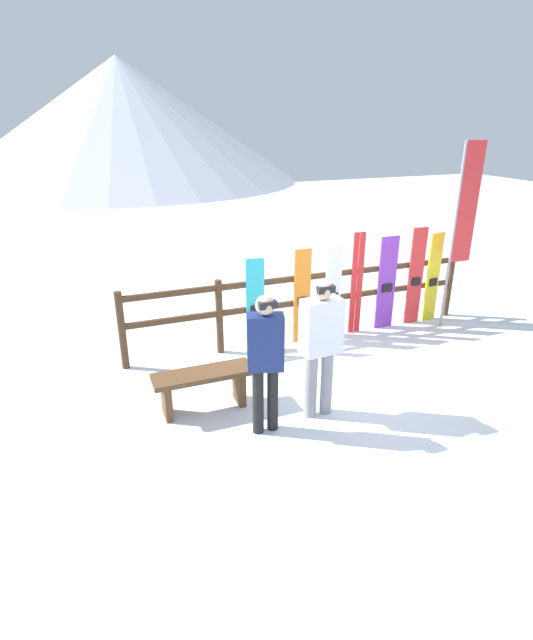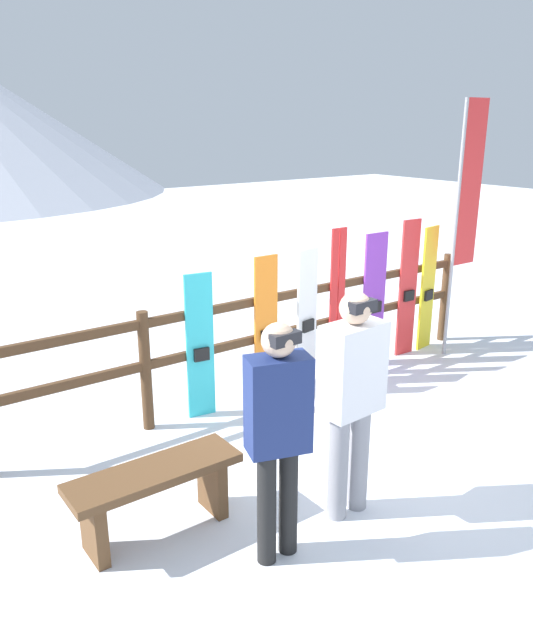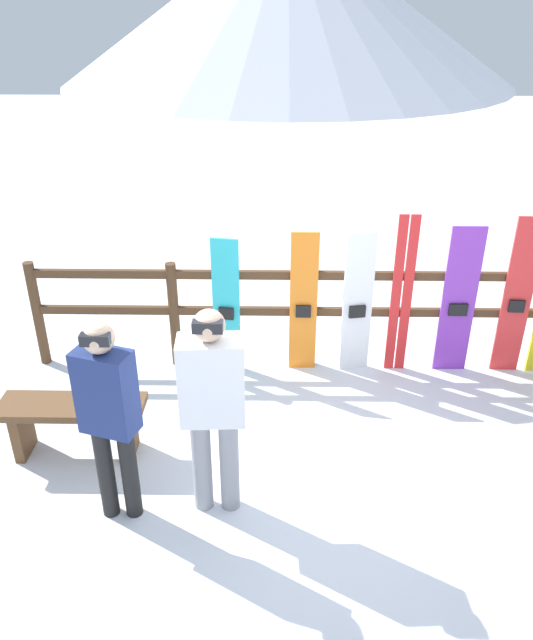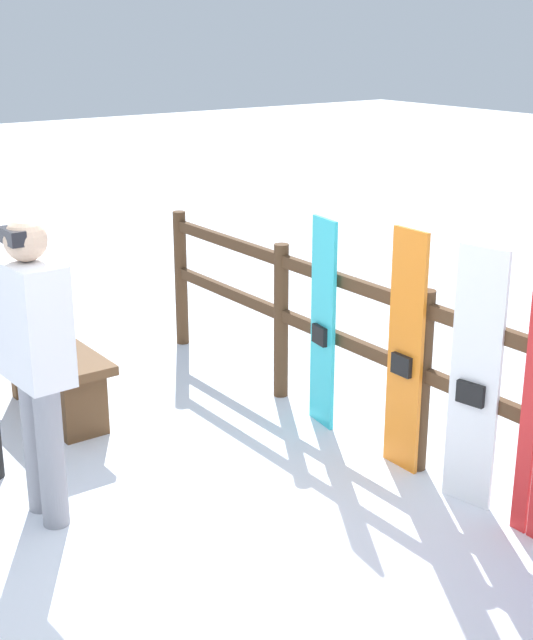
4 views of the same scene
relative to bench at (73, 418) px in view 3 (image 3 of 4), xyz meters
name	(u,v)px [view 3 (image 3 of 4)]	position (x,y,z in m)	size (l,w,h in m)	color
ground_plane	(320,484)	(1.95, -0.34, -0.35)	(40.00, 40.00, 0.00)	white
mountain_backdrop	(287,0)	(1.95, 23.39, 2.65)	(18.00, 18.00, 6.00)	silver
fence	(312,306)	(1.95, 1.39, 0.30)	(5.45, 0.10, 1.09)	#4C331E
bench	(73,418)	(0.00, 0.00, 0.00)	(1.14, 0.36, 0.48)	brown
person_white	(213,401)	(1.18, -0.57, 0.58)	(0.44, 0.26, 1.60)	gray
person_navy	(109,410)	(0.51, -0.65, 0.56)	(0.41, 0.31, 1.55)	black
snowboard_cyan	(226,306)	(1.13, 1.34, 0.33)	(0.26, 0.08, 1.36)	#2DBFCC
snowboard_orange	(303,304)	(1.86, 1.34, 0.36)	(0.26, 0.06, 1.42)	orange
snowboard_white	(357,304)	(2.37, 1.34, 0.36)	(0.29, 0.10, 1.43)	white
ski_pair_red	(401,296)	(2.78, 1.34, 0.45)	(0.20, 0.02, 1.59)	red
snowboard_purple	(459,302)	(3.32, 1.34, 0.39)	(0.32, 0.05, 1.49)	purple
snowboard_red	(517,298)	(3.86, 1.34, 0.44)	(0.26, 0.06, 1.58)	red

